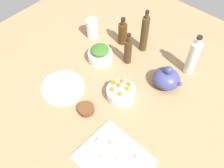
{
  "coord_description": "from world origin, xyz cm",
  "views": [
    {
      "loc": [
        55.19,
        -62.34,
        114.38
      ],
      "look_at": [
        0.0,
        0.0,
        8.0
      ],
      "focal_mm": 40.97,
      "sensor_mm": 36.0,
      "label": 1
    }
  ],
  "objects_px": {
    "cutting_board": "(114,159)",
    "bowl_carrots": "(121,93)",
    "bottle_2": "(145,34)",
    "drinking_glass_0": "(92,29)",
    "bottle_0": "(128,51)",
    "plate_tofu": "(63,88)",
    "bottle_3": "(193,57)",
    "bowl_greens": "(100,56)",
    "teapot": "(166,78)",
    "bowl_small_side": "(86,109)",
    "bottle_1": "(123,33)"
  },
  "relations": [
    {
      "from": "plate_tofu",
      "to": "bottle_2",
      "type": "xyz_separation_m",
      "value": [
        0.14,
        0.53,
        0.12
      ]
    },
    {
      "from": "bottle_2",
      "to": "drinking_glass_0",
      "type": "height_order",
      "value": "bottle_2"
    },
    {
      "from": "bowl_greens",
      "to": "plate_tofu",
      "type": "bearing_deg",
      "value": -91.14
    },
    {
      "from": "bowl_small_side",
      "to": "teapot",
      "type": "bearing_deg",
      "value": 63.53
    },
    {
      "from": "bowl_carrots",
      "to": "bottle_0",
      "type": "xyz_separation_m",
      "value": [
        -0.14,
        0.22,
        0.06
      ]
    },
    {
      "from": "cutting_board",
      "to": "bowl_small_side",
      "type": "relative_size",
      "value": 3.66
    },
    {
      "from": "teapot",
      "to": "plate_tofu",
      "type": "bearing_deg",
      "value": -135.79
    },
    {
      "from": "bottle_0",
      "to": "bottle_2",
      "type": "bearing_deg",
      "value": 88.22
    },
    {
      "from": "bowl_carrots",
      "to": "drinking_glass_0",
      "type": "height_order",
      "value": "drinking_glass_0"
    },
    {
      "from": "bowl_carrots",
      "to": "bottle_1",
      "type": "xyz_separation_m",
      "value": [
        -0.26,
        0.33,
        0.05
      ]
    },
    {
      "from": "teapot",
      "to": "cutting_board",
      "type": "bearing_deg",
      "value": -82.05
    },
    {
      "from": "bowl_greens",
      "to": "bowl_carrots",
      "type": "height_order",
      "value": "bowl_greens"
    },
    {
      "from": "plate_tofu",
      "to": "teapot",
      "type": "height_order",
      "value": "teapot"
    },
    {
      "from": "cutting_board",
      "to": "bottle_3",
      "type": "distance_m",
      "value": 0.69
    },
    {
      "from": "cutting_board",
      "to": "bowl_carrots",
      "type": "bearing_deg",
      "value": 125.44
    },
    {
      "from": "drinking_glass_0",
      "to": "teapot",
      "type": "bearing_deg",
      "value": -1.94
    },
    {
      "from": "plate_tofu",
      "to": "bottle_3",
      "type": "distance_m",
      "value": 0.73
    },
    {
      "from": "bowl_carrots",
      "to": "bottle_0",
      "type": "relative_size",
      "value": 0.73
    },
    {
      "from": "bowl_small_side",
      "to": "bottle_0",
      "type": "relative_size",
      "value": 0.4
    },
    {
      "from": "bottle_0",
      "to": "drinking_glass_0",
      "type": "distance_m",
      "value": 0.31
    },
    {
      "from": "bowl_carrots",
      "to": "bottle_1",
      "type": "height_order",
      "value": "bottle_1"
    },
    {
      "from": "bowl_greens",
      "to": "drinking_glass_0",
      "type": "bearing_deg",
      "value": 146.46
    },
    {
      "from": "bowl_carrots",
      "to": "bowl_small_side",
      "type": "xyz_separation_m",
      "value": [
        -0.07,
        -0.19,
        -0.01
      ]
    },
    {
      "from": "cutting_board",
      "to": "plate_tofu",
      "type": "xyz_separation_m",
      "value": [
        -0.47,
        0.12,
        0.0
      ]
    },
    {
      "from": "bowl_small_side",
      "to": "drinking_glass_0",
      "type": "height_order",
      "value": "drinking_glass_0"
    },
    {
      "from": "bottle_0",
      "to": "bottle_2",
      "type": "distance_m",
      "value": 0.15
    },
    {
      "from": "plate_tofu",
      "to": "bottle_2",
      "type": "bearing_deg",
      "value": 75.29
    },
    {
      "from": "bottle_1",
      "to": "bowl_small_side",
      "type": "bearing_deg",
      "value": -69.46
    },
    {
      "from": "plate_tofu",
      "to": "bowl_carrots",
      "type": "distance_m",
      "value": 0.32
    },
    {
      "from": "plate_tofu",
      "to": "drinking_glass_0",
      "type": "relative_size",
      "value": 1.85
    },
    {
      "from": "bowl_small_side",
      "to": "bowl_carrots",
      "type": "bearing_deg",
      "value": 68.83
    },
    {
      "from": "cutting_board",
      "to": "teapot",
      "type": "xyz_separation_m",
      "value": [
        -0.07,
        0.51,
        0.05
      ]
    },
    {
      "from": "bowl_greens",
      "to": "bottle_1",
      "type": "xyz_separation_m",
      "value": [
        0.0,
        0.2,
        0.05
      ]
    },
    {
      "from": "bowl_greens",
      "to": "bottle_2",
      "type": "height_order",
      "value": "bottle_2"
    },
    {
      "from": "bowl_carrots",
      "to": "bottle_2",
      "type": "relative_size",
      "value": 0.55
    },
    {
      "from": "bowl_carrots",
      "to": "teapot",
      "type": "distance_m",
      "value": 0.26
    },
    {
      "from": "drinking_glass_0",
      "to": "bottle_1",
      "type": "bearing_deg",
      "value": 25.25
    },
    {
      "from": "bowl_carrots",
      "to": "bottle_2",
      "type": "xyz_separation_m",
      "value": [
        -0.13,
        0.37,
        0.09
      ]
    },
    {
      "from": "bowl_greens",
      "to": "teapot",
      "type": "height_order",
      "value": "teapot"
    },
    {
      "from": "bottle_0",
      "to": "bowl_greens",
      "type": "bearing_deg",
      "value": -143.64
    },
    {
      "from": "cutting_board",
      "to": "bottle_3",
      "type": "relative_size",
      "value": 1.17
    },
    {
      "from": "bottle_1",
      "to": "bottle_2",
      "type": "xyz_separation_m",
      "value": [
        0.13,
        0.04,
        0.05
      ]
    },
    {
      "from": "bowl_small_side",
      "to": "bottle_2",
      "type": "bearing_deg",
      "value": 96.13
    },
    {
      "from": "cutting_board",
      "to": "bottle_1",
      "type": "height_order",
      "value": "bottle_1"
    },
    {
      "from": "bottle_0",
      "to": "bottle_1",
      "type": "bearing_deg",
      "value": 140.39
    },
    {
      "from": "teapot",
      "to": "bottle_3",
      "type": "distance_m",
      "value": 0.18
    },
    {
      "from": "bowl_greens",
      "to": "bottle_1",
      "type": "height_order",
      "value": "bottle_1"
    },
    {
      "from": "plate_tofu",
      "to": "drinking_glass_0",
      "type": "height_order",
      "value": "drinking_glass_0"
    },
    {
      "from": "bottle_3",
      "to": "teapot",
      "type": "bearing_deg",
      "value": -104.4
    },
    {
      "from": "bowl_small_side",
      "to": "bottle_0",
      "type": "distance_m",
      "value": 0.42
    }
  ]
}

